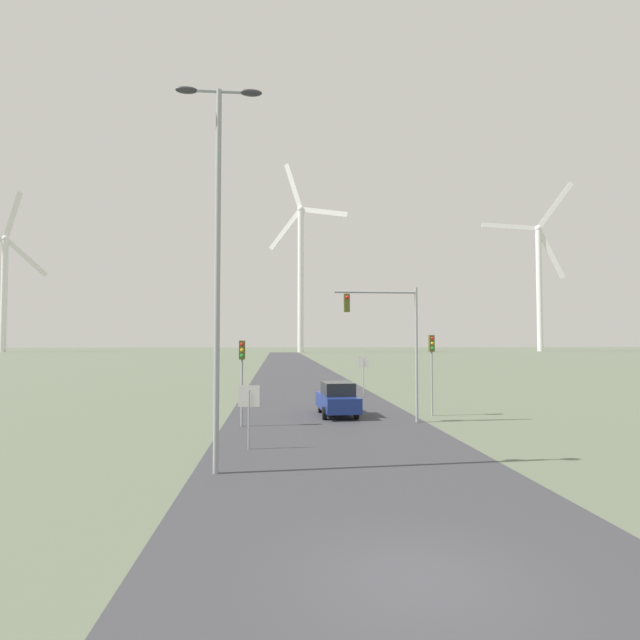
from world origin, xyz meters
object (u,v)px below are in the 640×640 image
at_px(wind_turbine_center, 539,275).
at_px(stop_sign_near, 249,404).
at_px(wind_turbine_far_left, 4,281).
at_px(stop_sign_far, 364,368).
at_px(traffic_light_post_near_left, 242,363).
at_px(streetlamp, 218,237).
at_px(car_approaching, 338,399).
at_px(traffic_light_post_near_right, 432,357).
at_px(wind_turbine_left, 301,266).
at_px(traffic_light_mast_overhead, 390,327).

bearing_deg(wind_turbine_center, stop_sign_near, -121.66).
height_order(stop_sign_near, wind_turbine_far_left, wind_turbine_far_left).
relative_size(stop_sign_far, traffic_light_post_near_left, 0.70).
height_order(streetlamp, car_approaching, streetlamp).
relative_size(traffic_light_post_near_right, car_approaching, 1.04).
xyz_separation_m(traffic_light_post_near_right, wind_turbine_left, (-0.12, 150.93, 27.81)).
relative_size(stop_sign_near, traffic_light_post_near_left, 0.59).
height_order(stop_sign_far, wind_turbine_center, wind_turbine_center).
xyz_separation_m(traffic_light_post_near_right, wind_turbine_center, (94.34, 160.71, 26.88)).
bearing_deg(streetlamp, car_approaching, 65.67).
distance_m(streetlamp, wind_turbine_left, 163.91).
bearing_deg(streetlamp, traffic_light_mast_overhead, 49.92).
bearing_deg(wind_turbine_far_left, streetlamp, -60.85).
relative_size(stop_sign_near, traffic_light_mast_overhead, 0.35).
distance_m(traffic_light_post_near_right, wind_turbine_far_left, 202.11).
bearing_deg(stop_sign_far, wind_turbine_center, 57.31).
distance_m(stop_sign_near, wind_turbine_far_left, 203.81).
bearing_deg(traffic_light_mast_overhead, car_approaching, 133.43).
bearing_deg(traffic_light_mast_overhead, wind_turbine_center, 59.18).
bearing_deg(streetlamp, traffic_light_post_near_left, 88.70).
xyz_separation_m(stop_sign_far, traffic_light_mast_overhead, (-0.91, -12.88, 2.72)).
distance_m(traffic_light_mast_overhead, car_approaching, 5.11).
bearing_deg(stop_sign_near, wind_turbine_center, 58.34).
relative_size(stop_sign_near, wind_turbine_far_left, 0.04).
bearing_deg(traffic_light_post_near_left, wind_turbine_far_left, 120.39).
xyz_separation_m(traffic_light_post_near_right, car_approaching, (-5.12, 0.41, -2.28)).
xyz_separation_m(stop_sign_far, wind_turbine_center, (96.21, 149.89, 28.07)).
height_order(traffic_light_post_near_right, wind_turbine_left, wind_turbine_left).
distance_m(wind_turbine_left, wind_turbine_center, 94.96).
distance_m(car_approaching, wind_turbine_left, 153.58).
distance_m(stop_sign_far, wind_turbine_left, 143.10).
bearing_deg(car_approaching, traffic_light_post_near_right, -4.59).
distance_m(streetlamp, traffic_light_mast_overhead, 11.88).
distance_m(traffic_light_post_near_right, traffic_light_mast_overhead, 3.79).
bearing_deg(stop_sign_far, traffic_light_post_near_right, -80.18).
bearing_deg(streetlamp, traffic_light_post_near_right, 46.85).
xyz_separation_m(streetlamp, traffic_light_mast_overhead, (7.47, 8.88, -2.57)).
bearing_deg(wind_turbine_far_left, car_approaching, -57.95).
height_order(streetlamp, stop_sign_near, streetlamp).
height_order(stop_sign_near, traffic_light_mast_overhead, traffic_light_mast_overhead).
bearing_deg(traffic_light_post_near_right, streetlamp, -133.15).
bearing_deg(streetlamp, stop_sign_near, 76.45).
bearing_deg(wind_turbine_center, wind_turbine_far_left, 177.97).
height_order(traffic_light_post_near_right, traffic_light_mast_overhead, traffic_light_mast_overhead).
bearing_deg(car_approaching, traffic_light_post_near_left, -149.24).
xyz_separation_m(stop_sign_near, wind_turbine_center, (103.78, 168.30, 28.41)).
height_order(streetlamp, wind_turbine_left, wind_turbine_left).
bearing_deg(traffic_light_post_near_left, streetlamp, -91.30).
bearing_deg(wind_turbine_far_left, stop_sign_near, -60.19).
height_order(stop_sign_far, traffic_light_post_near_left, traffic_light_post_near_left).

